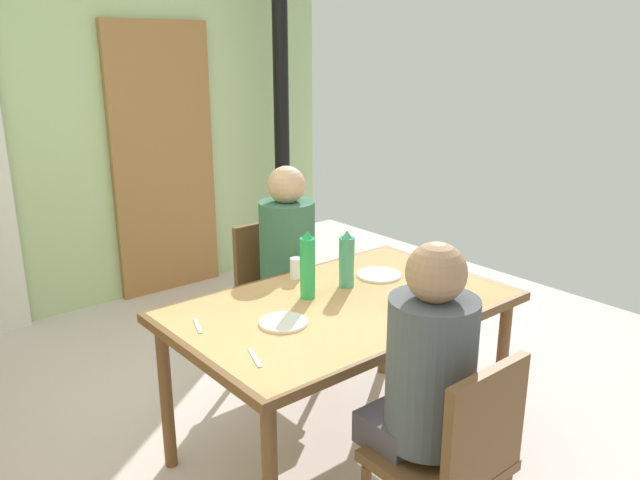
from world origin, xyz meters
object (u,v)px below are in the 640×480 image
at_px(chair_near_diner, 455,458).
at_px(water_bottle_green_far, 308,266).
at_px(dining_table, 342,317).
at_px(water_bottle_green_near, 347,260).
at_px(person_near_diner, 428,366).
at_px(person_far_diner, 289,247).
at_px(chair_far_diner, 275,289).

xyz_separation_m(chair_near_diner, water_bottle_green_far, (0.14, 0.95, 0.39)).
height_order(dining_table, water_bottle_green_near, water_bottle_green_near).
bearing_deg(person_near_diner, water_bottle_green_far, 80.38).
distance_m(chair_near_diner, person_far_diner, 1.58).
xyz_separation_m(chair_far_diner, person_near_diner, (-0.44, -1.49, 0.28)).
relative_size(chair_near_diner, water_bottle_green_near, 3.21).
relative_size(person_near_diner, person_far_diner, 1.00).
distance_m(person_far_diner, water_bottle_green_near, 0.56).
xyz_separation_m(chair_near_diner, person_far_diner, (0.44, 1.49, 0.28)).
distance_m(person_far_diner, water_bottle_green_far, 0.63).
xyz_separation_m(dining_table, water_bottle_green_far, (-0.08, 0.14, 0.22)).
distance_m(chair_far_diner, water_bottle_green_far, 0.83).
bearing_deg(dining_table, water_bottle_green_near, 42.26).
bearing_deg(person_far_diner, water_bottle_green_near, 82.12).
height_order(chair_near_diner, chair_far_diner, same).
height_order(dining_table, person_near_diner, person_near_diner).
bearing_deg(chair_near_diner, dining_table, 74.99).
relative_size(dining_table, person_far_diner, 1.93).
bearing_deg(chair_far_diner, person_far_diner, 90.00).
height_order(chair_near_diner, water_bottle_green_near, water_bottle_green_near).
height_order(chair_far_diner, person_far_diner, person_far_diner).
bearing_deg(water_bottle_green_far, person_far_diner, 60.79).
bearing_deg(person_near_diner, water_bottle_green_near, 65.80).
relative_size(dining_table, water_bottle_green_near, 5.48).
xyz_separation_m(water_bottle_green_near, water_bottle_green_far, (-0.23, 0.01, 0.02)).
relative_size(dining_table, water_bottle_green_far, 4.79).
relative_size(person_far_diner, water_bottle_green_far, 2.48).
height_order(dining_table, water_bottle_green_far, water_bottle_green_far).
relative_size(chair_near_diner, person_far_diner, 1.13).
xyz_separation_m(dining_table, chair_near_diner, (-0.22, -0.81, -0.17)).
relative_size(chair_near_diner, person_near_diner, 1.13).
bearing_deg(chair_far_diner, water_bottle_green_far, 65.95).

